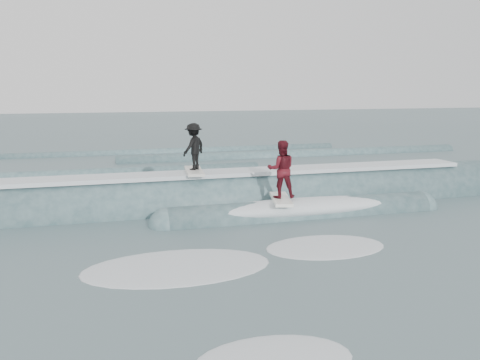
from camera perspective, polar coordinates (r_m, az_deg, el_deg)
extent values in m
plane|color=#40585D|center=(13.94, 5.70, -7.71)|extent=(160.00, 160.00, 0.00)
cylinder|color=#36545B|center=(19.21, -0.86, -2.74)|extent=(21.84, 2.26, 2.26)
cylinder|color=#36545B|center=(17.78, 6.70, -3.84)|extent=(9.00, 1.14, 1.14)
sphere|color=#36545B|center=(16.56, -7.81, -4.90)|extent=(1.14, 1.14, 1.14)
sphere|color=#36545B|center=(19.97, 18.65, -2.78)|extent=(1.14, 1.14, 1.14)
cube|color=silver|center=(18.98, -0.87, 0.80)|extent=(18.00, 1.30, 0.14)
ellipsoid|color=silver|center=(17.71, 6.72, -2.90)|extent=(7.60, 1.30, 0.60)
cube|color=silver|center=(18.64, -4.93, 0.97)|extent=(0.79, 2.05, 0.10)
imported|color=black|center=(18.53, -4.97, 3.59)|extent=(1.17, 1.14, 1.61)
cube|color=white|center=(17.36, 4.38, -2.04)|extent=(1.03, 2.07, 0.10)
imported|color=#4C0E16|center=(17.18, 4.42, 1.16)|extent=(1.03, 0.87, 1.86)
ellipsoid|color=silver|center=(14.53, 9.09, -7.05)|extent=(2.87, 1.96, 0.10)
ellipsoid|color=silver|center=(12.89, -6.70, -9.20)|extent=(3.69, 2.52, 0.10)
cylinder|color=#36545B|center=(26.69, -21.23, 0.16)|extent=(22.00, 0.70, 0.70)
cylinder|color=#36545B|center=(33.14, 6.23, 2.56)|extent=(22.00, 0.80, 0.80)
cylinder|color=#36545B|center=(35.03, -6.79, 2.94)|extent=(22.00, 0.60, 0.60)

